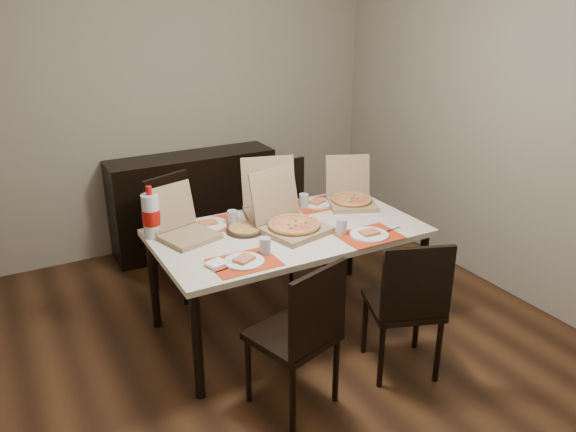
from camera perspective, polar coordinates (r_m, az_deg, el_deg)
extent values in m
cube|color=#442815|center=(4.01, -0.20, -12.58)|extent=(3.80, 4.00, 0.02)
cube|color=gray|center=(5.26, -10.98, 10.88)|extent=(3.80, 0.02, 2.60)
cube|color=gray|center=(4.65, 21.14, 8.46)|extent=(0.02, 4.00, 2.60)
cube|color=black|center=(5.27, -9.54, 1.39)|extent=(1.50, 0.40, 0.90)
cube|color=beige|center=(3.83, 0.00, -1.67)|extent=(1.80, 1.00, 0.04)
cylinder|color=black|center=(3.36, -9.19, -12.93)|extent=(0.06, 0.06, 0.71)
cylinder|color=black|center=(4.12, 13.38, -6.31)|extent=(0.06, 0.06, 0.71)
cylinder|color=black|center=(4.09, -13.50, -6.57)|extent=(0.06, 0.06, 0.71)
cylinder|color=black|center=(4.73, 6.35, -2.04)|extent=(0.06, 0.06, 0.71)
cube|color=black|center=(3.24, 0.43, -12.05)|extent=(0.52, 0.52, 0.04)
cube|color=black|center=(2.99, 3.09, -9.47)|extent=(0.41, 0.15, 0.46)
cylinder|color=black|center=(3.17, 0.48, -18.14)|extent=(0.04, 0.04, 0.43)
cylinder|color=black|center=(3.39, 4.89, -15.31)|extent=(0.04, 0.04, 0.43)
cylinder|color=black|center=(3.38, -4.06, -15.35)|extent=(0.04, 0.04, 0.43)
cylinder|color=black|center=(3.58, 0.37, -12.92)|extent=(0.04, 0.04, 0.43)
cube|color=black|center=(3.59, 11.58, -8.85)|extent=(0.54, 0.54, 0.04)
cube|color=black|center=(3.32, 12.99, -6.74)|extent=(0.40, 0.17, 0.46)
cylinder|color=black|center=(3.52, 9.45, -13.90)|extent=(0.04, 0.04, 0.43)
cylinder|color=black|center=(3.64, 15.00, -13.13)|extent=(0.04, 0.04, 0.43)
cylinder|color=black|center=(3.81, 7.81, -10.83)|extent=(0.04, 0.04, 0.43)
cylinder|color=black|center=(3.91, 12.96, -10.24)|extent=(0.04, 0.04, 0.43)
cube|color=black|center=(4.51, -10.40, -2.20)|extent=(0.54, 0.54, 0.04)
cube|color=black|center=(4.56, -12.16, 1.30)|extent=(0.40, 0.18, 0.46)
cylinder|color=black|center=(4.84, -9.98, -3.54)|extent=(0.04, 0.04, 0.43)
cylinder|color=black|center=(4.64, -13.34, -4.95)|extent=(0.04, 0.04, 0.43)
cylinder|color=black|center=(4.59, -7.03, -4.79)|extent=(0.04, 0.04, 0.43)
cylinder|color=black|center=(4.38, -10.45, -6.36)|extent=(0.04, 0.04, 0.43)
cube|color=black|center=(4.79, 0.85, -0.38)|extent=(0.46, 0.46, 0.04)
cube|color=black|center=(4.85, -0.46, 3.04)|extent=(0.42, 0.08, 0.46)
cylinder|color=black|center=(5.11, 1.28, -1.77)|extent=(0.04, 0.04, 0.43)
cylinder|color=black|center=(4.93, -2.10, -2.73)|extent=(0.04, 0.04, 0.43)
cylinder|color=black|center=(4.85, 3.80, -3.15)|extent=(0.04, 0.04, 0.43)
cylinder|color=black|center=(4.66, 0.34, -4.22)|extent=(0.04, 0.04, 0.43)
cube|color=red|center=(3.37, -4.47, -4.72)|extent=(0.40, 0.30, 0.00)
cylinder|color=white|center=(3.37, -4.48, -4.60)|extent=(0.24, 0.24, 0.01)
cube|color=#DCB96E|center=(3.36, -4.48, -4.37)|extent=(0.15, 0.13, 0.02)
cylinder|color=#A1A2AB|center=(3.45, -2.34, -3.09)|extent=(0.07, 0.07, 0.11)
cube|color=#B2B2B7|center=(3.31, -6.02, -5.30)|extent=(0.20, 0.04, 0.00)
cube|color=white|center=(3.35, -7.27, -4.84)|extent=(0.13, 0.13, 0.02)
cube|color=red|center=(3.76, 8.24, -1.99)|extent=(0.40, 0.30, 0.00)
cylinder|color=white|center=(3.76, 8.25, -1.88)|extent=(0.26, 0.26, 0.01)
cube|color=#DCB96E|center=(3.75, 8.26, -1.67)|extent=(0.13, 0.10, 0.02)
cylinder|color=#A1A2AB|center=(3.74, 5.47, -1.13)|extent=(0.07, 0.07, 0.11)
cube|color=#B2B2B7|center=(3.87, 10.37, -1.46)|extent=(0.20, 0.04, 0.00)
cube|color=red|center=(3.93, -8.12, -0.96)|extent=(0.40, 0.30, 0.00)
cylinder|color=white|center=(3.92, -8.13, -0.85)|extent=(0.27, 0.27, 0.01)
cube|color=#DCB96E|center=(3.92, -8.14, -0.65)|extent=(0.13, 0.10, 0.02)
cylinder|color=#A1A2AB|center=(3.89, -5.66, -0.22)|extent=(0.07, 0.07, 0.11)
cube|color=#B2B2B7|center=(3.85, -10.17, -1.53)|extent=(0.20, 0.04, 0.00)
cube|color=white|center=(3.91, -10.53, -1.03)|extent=(0.13, 0.13, 0.02)
cube|color=red|center=(4.28, 2.94, 1.19)|extent=(0.40, 0.30, 0.00)
cylinder|color=white|center=(4.28, 2.94, 1.30)|extent=(0.23, 0.23, 0.01)
cube|color=#DCB96E|center=(4.28, 2.94, 1.48)|extent=(0.15, 0.13, 0.02)
cylinder|color=#A1A2AB|center=(4.19, 1.61, 1.53)|extent=(0.07, 0.07, 0.11)
cube|color=#B2B2B7|center=(4.36, 4.96, 1.52)|extent=(0.20, 0.04, 0.00)
cube|color=white|center=(3.82, 0.02, -1.26)|extent=(0.16, 0.16, 0.02)
cube|color=#8D7451|center=(3.78, 0.62, -1.37)|extent=(0.48, 0.48, 0.04)
cube|color=#8D7451|center=(3.84, -1.37, 2.22)|extent=(0.40, 0.18, 0.36)
cylinder|color=#DCB96E|center=(3.77, 0.62, -0.97)|extent=(0.41, 0.41, 0.02)
cube|color=#8D7451|center=(4.28, 6.47, 1.28)|extent=(0.45, 0.45, 0.03)
cube|color=#8D7451|center=(4.38, 6.08, 4.18)|extent=(0.34, 0.20, 0.31)
cylinder|color=#DCB96E|center=(4.27, 6.49, 1.61)|extent=(0.38, 0.38, 0.02)
cube|color=#8D7451|center=(3.74, -10.09, -2.04)|extent=(0.41, 0.41, 0.03)
cube|color=#8D7451|center=(3.80, -11.70, 0.95)|extent=(0.33, 0.17, 0.29)
cube|color=#8D7451|center=(4.01, -1.40, 0.02)|extent=(0.48, 0.48, 0.04)
cube|color=#8D7451|center=(4.12, -2.02, 3.59)|extent=(0.40, 0.19, 0.36)
cylinder|color=black|center=(3.80, -4.36, -1.46)|extent=(0.26, 0.26, 0.01)
cylinder|color=tan|center=(3.80, -4.37, -1.25)|extent=(0.23, 0.23, 0.02)
imported|color=white|center=(3.98, -0.44, -0.22)|extent=(0.12, 0.12, 0.03)
cylinder|color=silver|center=(3.76, -13.72, -0.01)|extent=(0.11, 0.11, 0.30)
cylinder|color=#A50D07|center=(3.76, -13.71, -0.09)|extent=(0.12, 0.12, 0.10)
cylinder|color=#A50D07|center=(3.70, -13.96, 2.53)|extent=(0.04, 0.04, 0.06)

